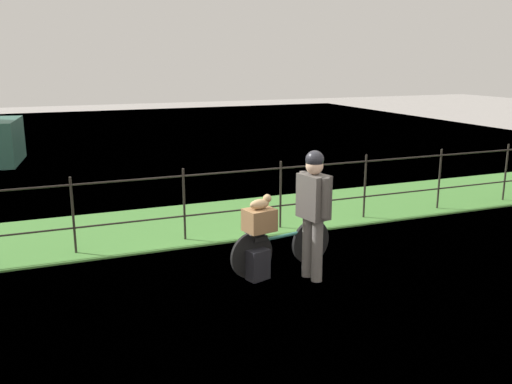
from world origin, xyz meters
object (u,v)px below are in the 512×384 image
backpack_on_paving (258,265)px  bicycle_main (281,247)px  wooden_crate (259,220)px  terrier_dog (261,203)px  cyclist_person (314,204)px

backpack_on_paving → bicycle_main: bearing=4.7°
wooden_crate → terrier_dog: terrier_dog is taller
terrier_dog → backpack_on_paving: (-0.09, -0.11, -0.79)m
cyclist_person → bicycle_main: bearing=121.8°
bicycle_main → cyclist_person: cyclist_person is taller
wooden_crate → backpack_on_paving: (-0.06, -0.10, -0.56)m
bicycle_main → backpack_on_paving: size_ratio=3.93×
wooden_crate → backpack_on_paving: 0.58m
terrier_dog → cyclist_person: cyclist_person is taller
wooden_crate → terrier_dog: size_ratio=1.16×
terrier_dog → backpack_on_paving: 0.80m
wooden_crate → terrier_dog: (0.02, 0.00, 0.22)m
wooden_crate → backpack_on_paving: bearing=-121.5°
bicycle_main → terrier_dog: bearing=-168.8°
bicycle_main → backpack_on_paving: (-0.40, -0.17, -0.13)m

